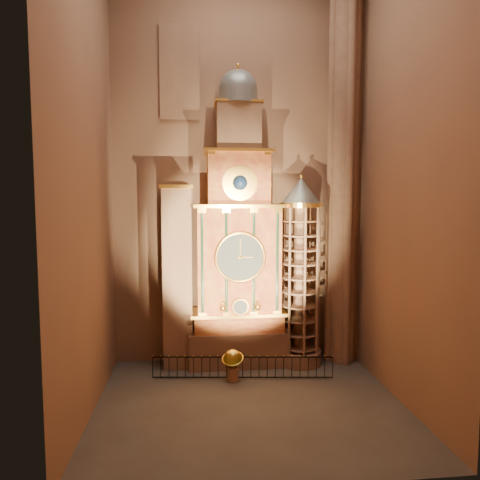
{
  "coord_description": "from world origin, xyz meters",
  "views": [
    {
      "loc": [
        -2.51,
        -18.81,
        9.2
      ],
      "look_at": [
        -0.12,
        3.0,
        7.32
      ],
      "focal_mm": 32.0,
      "sensor_mm": 36.0,
      "label": 1
    }
  ],
  "objects": [
    {
      "name": "wall_back",
      "position": [
        0.0,
        6.0,
        11.0
      ],
      "size": [
        22.0,
        0.0,
        22.0
      ],
      "primitive_type": "plane",
      "rotation": [
        1.57,
        0.0,
        0.0
      ],
      "color": "#91644E",
      "rests_on": "floor"
    },
    {
      "name": "wall_right",
      "position": [
        7.0,
        0.0,
        11.0
      ],
      "size": [
        0.0,
        22.0,
        22.0
      ],
      "primitive_type": "plane",
      "rotation": [
        1.57,
        0.0,
        -1.57
      ],
      "color": "#91644E",
      "rests_on": "floor"
    },
    {
      "name": "astronomical_clock",
      "position": [
        0.0,
        4.96,
        6.68
      ],
      "size": [
        5.6,
        2.41,
        16.7
      ],
      "color": "#8C634C",
      "rests_on": "floor"
    },
    {
      "name": "iron_railing",
      "position": [
        -0.0,
        2.77,
        0.63
      ],
      "size": [
        9.4,
        1.09,
        1.16
      ],
      "color": "black",
      "rests_on": "floor"
    },
    {
      "name": "wall_left",
      "position": [
        -7.0,
        0.0,
        11.0
      ],
      "size": [
        0.0,
        22.0,
        22.0
      ],
      "primitive_type": "plane",
      "rotation": [
        1.57,
        0.0,
        1.57
      ],
      "color": "#91644E",
      "rests_on": "floor"
    },
    {
      "name": "gothic_pier",
      "position": [
        6.1,
        5.0,
        11.0
      ],
      "size": [
        2.04,
        2.04,
        22.0
      ],
      "color": "#8C634C",
      "rests_on": "floor"
    },
    {
      "name": "portrait_tower",
      "position": [
        -3.4,
        4.98,
        5.15
      ],
      "size": [
        1.8,
        1.6,
        10.2
      ],
      "color": "#8C634C",
      "rests_on": "floor"
    },
    {
      "name": "floor",
      "position": [
        0.0,
        0.0,
        0.0
      ],
      "size": [
        14.0,
        14.0,
        0.0
      ],
      "primitive_type": "plane",
      "color": "#383330",
      "rests_on": "ground"
    },
    {
      "name": "celestial_globe",
      "position": [
        -0.54,
        2.67,
        0.99
      ],
      "size": [
        1.43,
        1.39,
        1.65
      ],
      "color": "#8C634C",
      "rests_on": "floor"
    },
    {
      "name": "stained_glass_window",
      "position": [
        -3.2,
        5.92,
        16.5
      ],
      "size": [
        2.2,
        0.14,
        5.2
      ],
      "color": "navy",
      "rests_on": "wall_back"
    },
    {
      "name": "stair_turret",
      "position": [
        3.5,
        4.7,
        5.27
      ],
      "size": [
        2.5,
        2.5,
        10.8
      ],
      "color": "#8C634C",
      "rests_on": "floor"
    }
  ]
}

